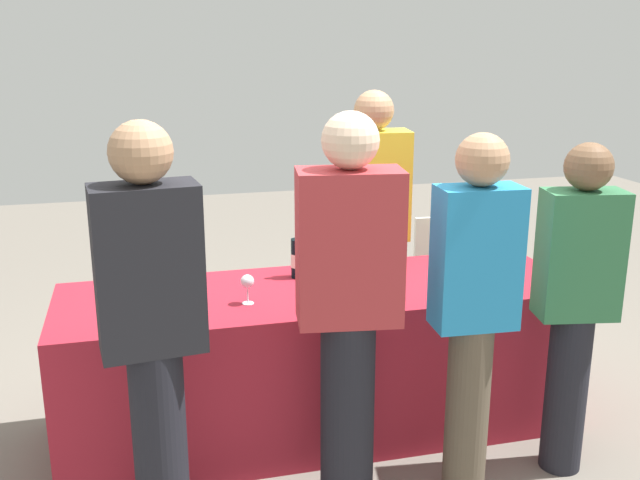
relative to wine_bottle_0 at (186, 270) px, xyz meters
The scene contains 15 objects.
ground_plane 1.10m from the wine_bottle_0, ahead, with size 12.00×12.00×0.00m, color slate.
tasting_table 0.82m from the wine_bottle_0, ahead, with size 2.57×0.80×0.77m, color maroon.
wine_bottle_0 is the anchor object (origin of this frame).
wine_bottle_1 0.59m from the wine_bottle_0, ahead, with size 0.08×0.08×0.31m.
wine_bottle_2 0.81m from the wine_bottle_0, ahead, with size 0.08×0.08×0.30m.
wine_bottle_3 1.59m from the wine_bottle_0, ahead, with size 0.07×0.07×0.31m.
wine_glass_0 0.35m from the wine_bottle_0, 41.49° to the right, with size 0.06×0.06×0.14m.
wine_glass_1 0.97m from the wine_bottle_0, 17.97° to the right, with size 0.07×0.07×0.13m.
wine_glass_2 1.47m from the wine_bottle_0, 12.38° to the right, with size 0.06×0.06×0.13m.
server_pouring 1.22m from the wine_bottle_0, 23.70° to the left, with size 0.44×0.28×1.70m.
guest_0 0.85m from the wine_bottle_0, 102.45° to the right, with size 0.40×0.25×1.70m.
guest_1 0.95m from the wine_bottle_0, 50.25° to the right, with size 0.45×0.29×1.71m.
guest_2 1.39m from the wine_bottle_0, 35.57° to the right, with size 0.36×0.22×1.62m.
guest_3 1.83m from the wine_bottle_0, 24.13° to the right, with size 0.38×0.25×1.55m.
menu_board 2.18m from the wine_bottle_0, 28.58° to the left, with size 0.52×0.03×0.80m, color white.
Camera 1 is at (-0.84, -3.31, 1.98)m, focal length 40.67 mm.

